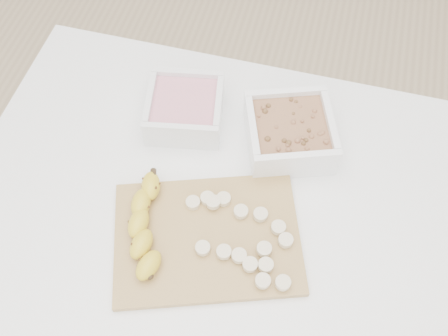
% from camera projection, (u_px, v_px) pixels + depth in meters
% --- Properties ---
extents(ground, '(3.50, 3.50, 0.00)m').
position_uv_depth(ground, '(222.00, 303.00, 1.61)').
color(ground, '#C6AD89').
rests_on(ground, ground).
extents(table, '(1.00, 0.70, 0.75)m').
position_uv_depth(table, '(220.00, 218.00, 1.04)').
color(table, white).
rests_on(table, ground).
extents(bowl_yogurt, '(0.18, 0.18, 0.07)m').
position_uv_depth(bowl_yogurt, '(185.00, 108.00, 1.02)').
color(bowl_yogurt, white).
rests_on(bowl_yogurt, table).
extents(bowl_granola, '(0.21, 0.21, 0.08)m').
position_uv_depth(bowl_granola, '(290.00, 133.00, 0.99)').
color(bowl_granola, white).
rests_on(bowl_granola, table).
extents(cutting_board, '(0.40, 0.34, 0.01)m').
position_uv_depth(cutting_board, '(207.00, 238.00, 0.91)').
color(cutting_board, '#A98B4B').
rests_on(cutting_board, table).
extents(banana, '(0.07, 0.21, 0.03)m').
position_uv_depth(banana, '(146.00, 227.00, 0.89)').
color(banana, gold).
rests_on(banana, cutting_board).
extents(banana_slices, '(0.22, 0.16, 0.02)m').
position_uv_depth(banana_slices, '(243.00, 236.00, 0.89)').
color(banana_slices, beige).
rests_on(banana_slices, cutting_board).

